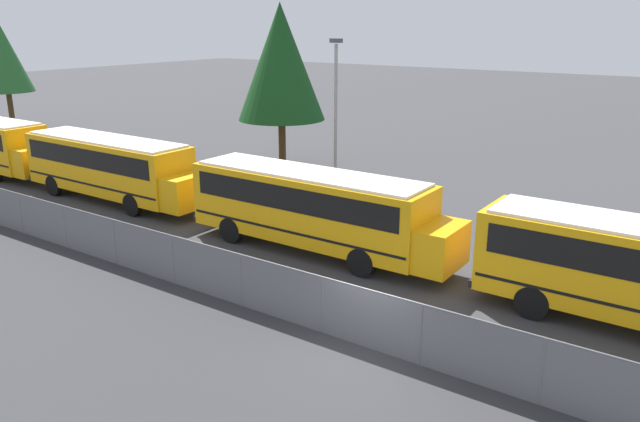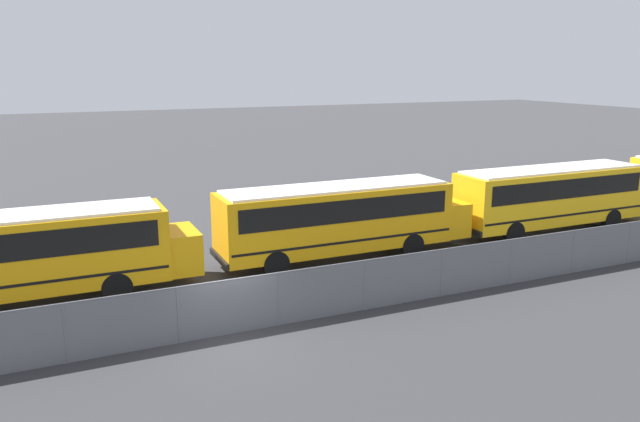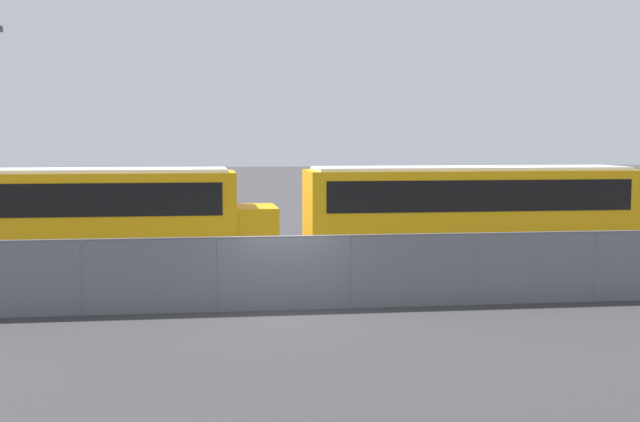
% 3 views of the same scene
% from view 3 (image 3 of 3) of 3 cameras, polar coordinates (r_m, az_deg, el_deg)
% --- Properties ---
extents(ground_plane, '(200.00, 200.00, 0.00)m').
position_cam_3_polar(ground_plane, '(21.21, -2.29, -6.36)').
color(ground_plane, '#38383A').
extents(road_strip, '(117.80, 12.00, 0.01)m').
position_cam_3_polar(road_strip, '(15.41, 0.00, -10.64)').
color(road_strip, '#333335').
rests_on(road_strip, ground_plane).
extents(fence, '(83.87, 0.07, 1.78)m').
position_cam_3_polar(fence, '(21.05, -2.29, -3.94)').
color(fence, '#9EA0A5').
rests_on(fence, ground_plane).
extents(school_bus_2, '(11.32, 2.51, 3.19)m').
position_cam_3_polar(school_bus_2, '(26.38, -15.84, -0.16)').
color(school_bus_2, orange).
rests_on(school_bus_2, ground_plane).
extents(school_bus_3, '(11.32, 2.51, 3.19)m').
position_cam_3_polar(school_bus_3, '(27.65, 10.02, 0.17)').
color(school_bus_3, orange).
rests_on(school_bus_3, ground_plane).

